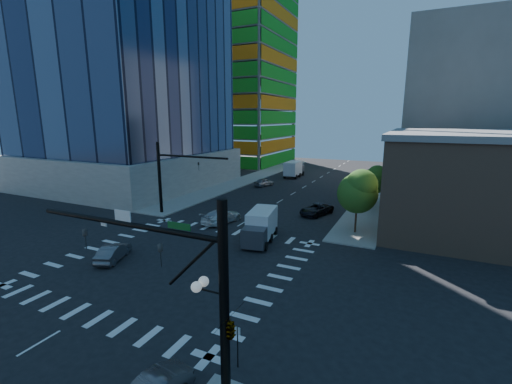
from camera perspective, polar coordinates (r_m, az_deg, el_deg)
The scene contains 18 objects.
ground at distance 30.64m, azimuth -12.94°, elevation -11.23°, with size 160.00×160.00×0.00m, color black.
road_markings at distance 30.64m, azimuth -12.94°, elevation -11.22°, with size 20.00×20.00×0.01m, color silver.
sidewalk_ne at distance 63.24m, azimuth 20.02°, elevation 0.56°, with size 5.00×60.00×0.15m, color gray.
sidewalk_nw at distance 69.91m, azimuth -0.78°, elevation 2.35°, with size 5.00×60.00×0.15m, color gray.
construction_building at distance 96.04m, azimuth -3.22°, elevation 19.71°, with size 25.16×34.50×70.60m.
commercial_building at distance 44.97m, azimuth 34.20°, elevation 1.50°, with size 20.50×22.50×10.60m.
bg_building_ne at distance 77.46m, azimuth 32.88°, elevation 11.76°, with size 24.00×30.00×28.00m, color slate.
signal_mast_se at distance 14.43m, azimuth -8.54°, elevation -17.03°, with size 10.51×2.48×9.00m.
signal_mast_nw at distance 43.90m, azimuth -14.35°, elevation 3.26°, with size 10.20×0.40×9.00m.
tree_south at distance 36.88m, azimuth 16.75°, elevation 0.20°, with size 4.16×4.16×6.82m.
tree_north at distance 48.69m, azimuth 19.22°, elevation 2.02°, with size 3.54×3.52×5.78m.
no_parking_sign at distance 18.14m, azimuth -3.08°, elevation -23.74°, with size 0.30×0.06×2.20m.
car_nb_far at distance 44.12m, azimuth 10.04°, elevation -2.85°, with size 2.36×5.12×1.42m, color black.
car_sb_near at distance 40.33m, azimuth -5.76°, elevation -4.04°, with size 2.20×5.42×1.57m, color white.
car_sb_mid at distance 61.76m, azimuth 1.34°, elevation 1.64°, with size 1.68×4.17×1.42m, color gray.
car_sb_cross at distance 32.41m, azimuth -22.67°, elevation -9.25°, with size 1.47×4.23×1.39m, color #535358.
box_truck_near at distance 33.93m, azimuth 0.65°, elevation -6.16°, with size 3.48×6.12×3.02m.
box_truck_far at distance 71.98m, azimuth 6.42°, elevation 3.68°, with size 2.86×6.35×3.29m.
Camera 1 is at (17.77, -21.88, 12.02)m, focal length 24.00 mm.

